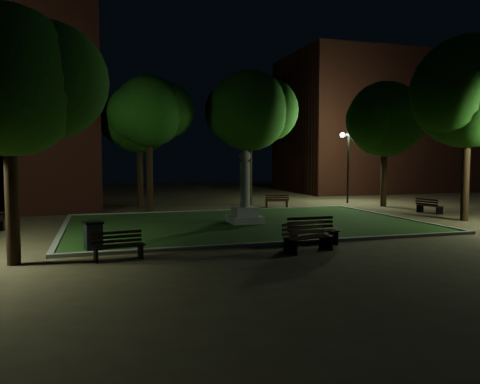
% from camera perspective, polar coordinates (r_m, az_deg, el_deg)
% --- Properties ---
extents(ground, '(80.00, 80.00, 0.00)m').
position_cam_1_polar(ground, '(18.93, 2.41, -4.77)').
color(ground, brown).
extents(lawn, '(15.00, 10.00, 0.08)m').
position_cam_1_polar(lawn, '(20.80, 0.59, -3.86)').
color(lawn, '#244618').
rests_on(lawn, ground).
extents(lawn_kerb, '(15.40, 10.40, 0.12)m').
position_cam_1_polar(lawn_kerb, '(20.80, 0.59, -3.80)').
color(lawn_kerb, slate).
rests_on(lawn_kerb, ground).
extents(monument, '(1.40, 1.40, 3.20)m').
position_cam_1_polar(monument, '(20.70, 0.60, -1.34)').
color(monument, '#99968E').
rests_on(monument, lawn).
extents(building_far, '(16.00, 10.00, 12.00)m').
position_cam_1_polar(building_far, '(44.86, 15.98, 7.86)').
color(building_far, '#441B12').
rests_on(building_far, ground).
extents(tree_west, '(4.96, 4.05, 7.01)m').
position_cam_1_polar(tree_west, '(14.25, -26.09, 12.00)').
color(tree_west, black).
rests_on(tree_west, ground).
extents(tree_north_wl, '(4.76, 3.89, 7.43)m').
position_cam_1_polar(tree_north_wl, '(26.33, -10.87, 9.59)').
color(tree_north_wl, black).
rests_on(tree_north_wl, ground).
extents(tree_north_er, '(6.23, 5.09, 8.50)m').
position_cam_1_polar(tree_north_er, '(30.04, 1.37, 9.88)').
color(tree_north_er, black).
rests_on(tree_north_er, ground).
extents(tree_ne, '(5.58, 4.56, 7.58)m').
position_cam_1_polar(tree_ne, '(29.95, 17.44, 8.45)').
color(tree_ne, black).
rests_on(tree_ne, ground).
extents(tree_east, '(6.37, 5.20, 8.60)m').
position_cam_1_polar(tree_east, '(24.58, 26.29, 10.88)').
color(tree_east, black).
rests_on(tree_east, ground).
extents(tree_nw, '(7.05, 5.76, 9.07)m').
position_cam_1_polar(tree_nw, '(27.71, -27.01, 10.43)').
color(tree_nw, black).
rests_on(tree_nw, ground).
extents(tree_far_north, '(4.89, 4.00, 7.23)m').
position_cam_1_polar(tree_far_north, '(28.09, -12.00, 8.71)').
color(tree_far_north, black).
rests_on(tree_far_north, ground).
extents(lamppost_ne, '(1.18, 0.28, 4.61)m').
position_cam_1_polar(lamppost_ne, '(31.55, 13.06, 4.51)').
color(lamppost_ne, black).
rests_on(lamppost_ne, ground).
extents(bench_near_left, '(1.69, 0.60, 0.93)m').
position_cam_1_polar(bench_near_left, '(16.06, 8.87, -4.83)').
color(bench_near_left, black).
rests_on(bench_near_left, ground).
extents(bench_near_right, '(1.76, 1.01, 0.91)m').
position_cam_1_polar(bench_near_right, '(14.88, 8.20, -5.56)').
color(bench_near_right, black).
rests_on(bench_near_right, ground).
extents(bench_west_near, '(1.51, 0.72, 0.80)m').
position_cam_1_polar(bench_west_near, '(14.06, -14.64, -6.44)').
color(bench_west_near, black).
rests_on(bench_west_near, ground).
extents(bench_right_side, '(0.77, 1.51, 0.79)m').
position_cam_1_polar(bench_right_side, '(26.95, 22.04, -1.63)').
color(bench_right_side, black).
rests_on(bench_right_side, ground).
extents(bench_far_side, '(1.47, 0.79, 0.77)m').
position_cam_1_polar(bench_far_side, '(28.07, 4.51, -1.15)').
color(bench_far_side, black).
rests_on(bench_far_side, ground).
extents(trash_bin, '(0.67, 0.67, 0.95)m').
position_cam_1_polar(trash_bin, '(15.38, -17.45, -5.20)').
color(trash_bin, black).
rests_on(trash_bin, ground).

